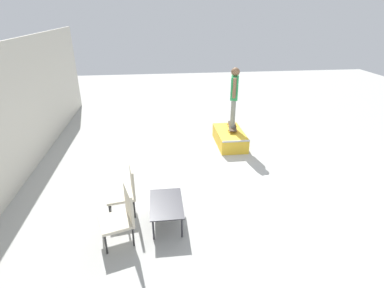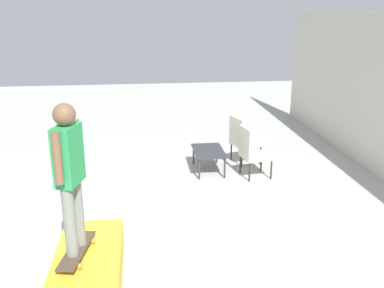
{
  "view_description": "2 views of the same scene",
  "coord_description": "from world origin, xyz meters",
  "px_view_note": "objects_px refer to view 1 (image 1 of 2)",
  "views": [
    {
      "loc": [
        -6.23,
        1.1,
        3.61
      ],
      "look_at": [
        -0.43,
        0.42,
        0.95
      ],
      "focal_mm": 28.0,
      "sensor_mm": 36.0,
      "label": 1
    },
    {
      "loc": [
        6.02,
        -0.24,
        3.08
      ],
      "look_at": [
        -0.3,
        0.54,
        1.04
      ],
      "focal_mm": 40.0,
      "sensor_mm": 36.0,
      "label": 2
    }
  ],
  "objects_px": {
    "skateboard_on_ramp": "(232,126)",
    "coffee_table": "(166,205)",
    "patio_chair_left": "(122,214)",
    "skate_ramp_box": "(230,138)",
    "person_skater": "(234,93)",
    "patio_chair_right": "(126,189)"
  },
  "relations": [
    {
      "from": "skateboard_on_ramp",
      "to": "coffee_table",
      "type": "height_order",
      "value": "skateboard_on_ramp"
    },
    {
      "from": "skateboard_on_ramp",
      "to": "patio_chair_left",
      "type": "distance_m",
      "value": 4.74
    },
    {
      "from": "skateboard_on_ramp",
      "to": "patio_chair_left",
      "type": "bearing_deg",
      "value": 154.43
    },
    {
      "from": "skate_ramp_box",
      "to": "skateboard_on_ramp",
      "type": "relative_size",
      "value": 1.7
    },
    {
      "from": "person_skater",
      "to": "patio_chair_left",
      "type": "height_order",
      "value": "person_skater"
    },
    {
      "from": "patio_chair_left",
      "to": "person_skater",
      "type": "bearing_deg",
      "value": 127.17
    },
    {
      "from": "patio_chair_right",
      "to": "skate_ramp_box",
      "type": "bearing_deg",
      "value": 127.83
    },
    {
      "from": "skateboard_on_ramp",
      "to": "patio_chair_right",
      "type": "distance_m",
      "value": 4.14
    },
    {
      "from": "coffee_table",
      "to": "patio_chair_left",
      "type": "height_order",
      "value": "patio_chair_left"
    },
    {
      "from": "skate_ramp_box",
      "to": "person_skater",
      "type": "xyz_separation_m",
      "value": [
        0.18,
        -0.1,
        1.27
      ]
    },
    {
      "from": "person_skater",
      "to": "skate_ramp_box",
      "type": "bearing_deg",
      "value": 165.57
    },
    {
      "from": "skate_ramp_box",
      "to": "coffee_table",
      "type": "relative_size",
      "value": 1.52
    },
    {
      "from": "skate_ramp_box",
      "to": "patio_chair_right",
      "type": "bearing_deg",
      "value": 136.89
    },
    {
      "from": "skate_ramp_box",
      "to": "patio_chair_right",
      "type": "xyz_separation_m",
      "value": [
        -2.87,
        2.69,
        0.32
      ]
    },
    {
      "from": "person_skater",
      "to": "skateboard_on_ramp",
      "type": "bearing_deg",
      "value": -11.37
    },
    {
      "from": "skateboard_on_ramp",
      "to": "coffee_table",
      "type": "xyz_separation_m",
      "value": [
        -3.46,
        2.05,
        -0.11
      ]
    },
    {
      "from": "coffee_table",
      "to": "person_skater",
      "type": "bearing_deg",
      "value": -30.64
    },
    {
      "from": "skateboard_on_ramp",
      "to": "person_skater",
      "type": "xyz_separation_m",
      "value": [
        -0.0,
        0.0,
        0.99
      ]
    },
    {
      "from": "person_skater",
      "to": "patio_chair_left",
      "type": "bearing_deg",
      "value": 159.01
    },
    {
      "from": "skate_ramp_box",
      "to": "patio_chair_left",
      "type": "height_order",
      "value": "patio_chair_left"
    },
    {
      "from": "skateboard_on_ramp",
      "to": "patio_chair_left",
      "type": "height_order",
      "value": "patio_chair_left"
    },
    {
      "from": "person_skater",
      "to": "patio_chair_right",
      "type": "height_order",
      "value": "person_skater"
    }
  ]
}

